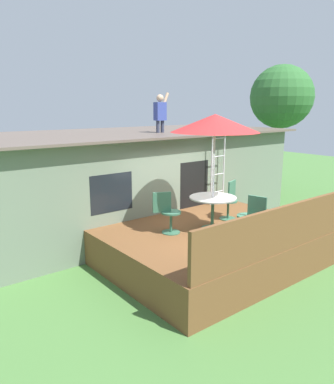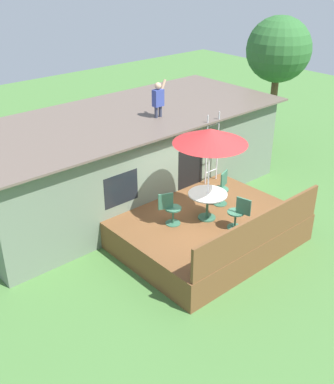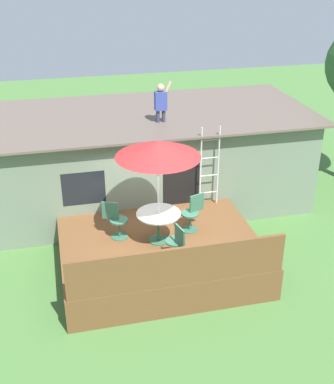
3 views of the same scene
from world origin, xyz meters
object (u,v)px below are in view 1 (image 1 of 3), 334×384
(patio_umbrella, at_px, (215,123))
(patio_chair_near, at_px, (251,217))
(patio_chair_left, at_px, (168,213))
(step_ladder, at_px, (218,165))
(backyard_tree, at_px, (282,98))
(patio_table, at_px, (213,204))
(person_figure, at_px, (160,111))
(patio_chair_right, at_px, (229,200))

(patio_umbrella, distance_m, patio_chair_near, 2.10)
(patio_umbrella, height_order, patio_chair_left, patio_umbrella)
(patio_umbrella, distance_m, step_ladder, 2.60)
(patio_umbrella, distance_m, backyard_tree, 8.08)
(patio_chair_left, bearing_deg, step_ladder, 46.20)
(patio_table, xyz_separation_m, person_figure, (0.72, 2.85, 1.99))
(step_ladder, bearing_deg, patio_umbrella, -138.41)
(person_figure, distance_m, patio_chair_left, 3.63)
(patio_umbrella, relative_size, backyard_tree, 0.50)
(step_ladder, bearing_deg, person_figure, 126.61)
(step_ladder, distance_m, patio_chair_right, 1.56)
(patio_chair_left, xyz_separation_m, patio_chair_near, (1.16, -1.31, 0.00))
(step_ladder, xyz_separation_m, patio_chair_right, (-0.79, -1.18, -0.64))
(patio_chair_left, bearing_deg, patio_table, 0.00)
(patio_table, distance_m, patio_chair_near, 0.93)
(step_ladder, bearing_deg, patio_table, -138.41)
(backyard_tree, bearing_deg, patio_chair_near, -148.10)
(patio_chair_left, bearing_deg, patio_chair_right, 21.24)
(step_ladder, height_order, backyard_tree, backyard_tree)
(patio_table, relative_size, patio_chair_near, 1.13)
(backyard_tree, bearing_deg, patio_umbrella, -154.34)
(patio_umbrella, xyz_separation_m, patio_chair_near, (0.21, -0.90, -1.89))
(backyard_tree, bearing_deg, patio_chair_right, -153.57)
(step_ladder, distance_m, patio_chair_left, 2.94)
(patio_umbrella, bearing_deg, step_ladder, 41.59)
(patio_umbrella, distance_m, person_figure, 2.94)
(person_figure, distance_m, patio_chair_right, 3.29)
(step_ladder, distance_m, patio_chair_near, 2.91)
(patio_chair_left, xyz_separation_m, patio_chair_right, (1.86, -0.08, 0.00))
(patio_table, height_order, patio_umbrella, patio_umbrella)
(patio_umbrella, relative_size, patio_chair_right, 2.76)
(person_figure, height_order, patio_chair_near, person_figure)
(patio_chair_left, distance_m, backyard_tree, 9.13)
(person_figure, distance_m, patio_chair_near, 4.33)
(patio_table, distance_m, patio_chair_right, 0.99)
(backyard_tree, bearing_deg, step_ladder, -160.44)
(patio_chair_right, bearing_deg, patio_umbrella, 0.00)
(patio_chair_left, bearing_deg, person_figure, 79.28)
(patio_table, bearing_deg, step_ladder, 41.59)
(patio_umbrella, height_order, person_figure, person_figure)
(patio_chair_near, height_order, backyard_tree, backyard_tree)
(patio_chair_near, bearing_deg, patio_chair_left, 28.17)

